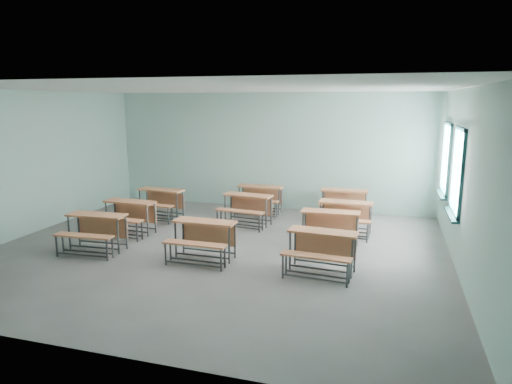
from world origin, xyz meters
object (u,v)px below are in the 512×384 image
(desk_unit_r3c2, at_px, (344,200))
(desk_unit_r0c1, at_px, (203,235))
(desk_unit_r0c2, at_px, (321,246))
(desk_unit_r2c1, at_px, (246,205))
(desk_unit_r1c2, at_px, (330,224))
(desk_unit_r3c1, at_px, (259,195))
(desk_unit_r0c0, at_px, (94,227))
(desk_unit_r2c2, at_px, (345,213))
(desk_unit_r2c0, at_px, (159,199))
(desk_unit_r1c0, at_px, (128,212))

(desk_unit_r3c2, bearing_deg, desk_unit_r0c1, -122.05)
(desk_unit_r0c2, relative_size, desk_unit_r2c1, 0.98)
(desk_unit_r1c2, distance_m, desk_unit_r3c1, 3.21)
(desk_unit_r0c0, height_order, desk_unit_r3c2, same)
(desk_unit_r1c2, bearing_deg, desk_unit_r2c2, 76.95)
(desk_unit_r1c2, distance_m, desk_unit_r2c2, 1.04)
(desk_unit_r3c2, bearing_deg, desk_unit_r1c2, -93.19)
(desk_unit_r3c2, bearing_deg, desk_unit_r0c0, -140.40)
(desk_unit_r0c2, xyz_separation_m, desk_unit_r3c1, (-2.24, 3.85, 0.00))
(desk_unit_r2c2, bearing_deg, desk_unit_r2c1, 179.46)
(desk_unit_r1c2, distance_m, desk_unit_r2c1, 2.45)
(desk_unit_r0c1, distance_m, desk_unit_r2c0, 3.49)
(desk_unit_r0c0, bearing_deg, desk_unit_r0c2, -1.86)
(desk_unit_r0c2, height_order, desk_unit_r2c1, same)
(desk_unit_r1c2, bearing_deg, desk_unit_r0c0, -161.88)
(desk_unit_r0c2, distance_m, desk_unit_r3c2, 3.95)
(desk_unit_r0c0, relative_size, desk_unit_r1c0, 1.00)
(desk_unit_r0c1, bearing_deg, desk_unit_r3c1, 90.65)
(desk_unit_r1c0, distance_m, desk_unit_r1c2, 4.52)
(desk_unit_r1c0, bearing_deg, desk_unit_r0c1, -22.76)
(desk_unit_r2c0, xyz_separation_m, desk_unit_r2c2, (4.72, -0.13, 0.00))
(desk_unit_r0c0, xyz_separation_m, desk_unit_r0c2, (4.52, 0.10, 0.00))
(desk_unit_r2c0, height_order, desk_unit_r2c1, same)
(desk_unit_r1c0, xyz_separation_m, desk_unit_r2c0, (-0.01, 1.48, 0.00))
(desk_unit_r2c2, xyz_separation_m, desk_unit_r3c2, (-0.17, 1.43, 0.00))
(desk_unit_r1c0, distance_m, desk_unit_r3c2, 5.32)
(desk_unit_r0c0, distance_m, desk_unit_r2c0, 2.75)
(desk_unit_r1c0, bearing_deg, desk_unit_r1c2, 7.24)
(desk_unit_r0c1, height_order, desk_unit_r2c1, same)
(desk_unit_r0c1, bearing_deg, desk_unit_r0c0, -175.65)
(desk_unit_r0c1, distance_m, desk_unit_r1c2, 2.62)
(desk_unit_r1c0, distance_m, desk_unit_r3c1, 3.54)
(desk_unit_r1c0, height_order, desk_unit_r3c1, same)
(desk_unit_r3c1, bearing_deg, desk_unit_r2c2, -30.29)
(desk_unit_r2c0, distance_m, desk_unit_r2c1, 2.35)
(desk_unit_r1c2, relative_size, desk_unit_r3c2, 0.99)
(desk_unit_r1c0, bearing_deg, desk_unit_r0c2, -11.34)
(desk_unit_r0c1, xyz_separation_m, desk_unit_r1c2, (2.19, 1.45, 0.00))
(desk_unit_r3c1, bearing_deg, desk_unit_r2c1, -90.29)
(desk_unit_r1c0, xyz_separation_m, desk_unit_r2c2, (4.71, 1.34, 0.00))
(desk_unit_r1c2, relative_size, desk_unit_r3c1, 1.00)
(desk_unit_r0c2, height_order, desk_unit_r3c1, same)
(desk_unit_r1c0, bearing_deg, desk_unit_r3c1, 52.18)
(desk_unit_r2c0, xyz_separation_m, desk_unit_r2c1, (2.35, -0.00, 0.00))
(desk_unit_r3c2, bearing_deg, desk_unit_r3c1, -179.77)
(desk_unit_r1c2, bearing_deg, desk_unit_r3c1, 131.38)
(desk_unit_r2c1, height_order, desk_unit_r3c2, same)
(desk_unit_r0c1, bearing_deg, desk_unit_r2c1, 90.23)
(desk_unit_r1c0, relative_size, desk_unit_r2c2, 1.01)
(desk_unit_r2c1, distance_m, desk_unit_r3c1, 1.21)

